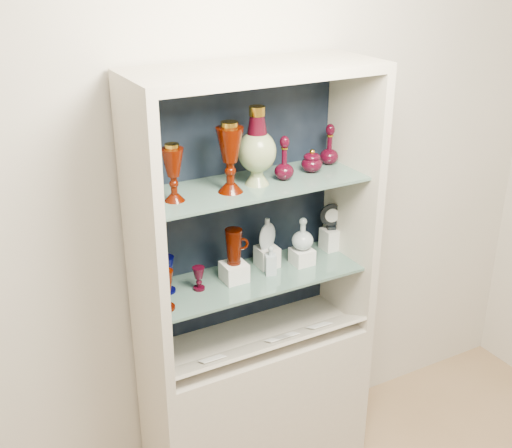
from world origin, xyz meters
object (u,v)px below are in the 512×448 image
clear_square_bottle (271,260)px  clear_round_decanter (303,235)px  pedestal_lamp_left (173,173)px  cobalt_goblet (167,275)px  ruby_decanter_a (284,155)px  flat_flask (267,233)px  ruby_pitcher (234,247)px  ruby_decanter_b (330,143)px  lidded_bowl (312,160)px  enamel_urn (257,146)px  ruby_goblet_small (199,278)px  ruby_goblet_tall (165,290)px  cameo_medallion (332,216)px  pedestal_lamp_right (230,157)px

clear_square_bottle → clear_round_decanter: (0.17, 0.02, 0.08)m
pedestal_lamp_left → cobalt_goblet: 0.46m
ruby_decanter_a → flat_flask: (-0.03, 0.07, -0.36)m
pedestal_lamp_left → clear_square_bottle: pedestal_lamp_left is taller
ruby_pitcher → flat_flask: ruby_pitcher is taller
pedestal_lamp_left → cobalt_goblet: pedestal_lamp_left is taller
pedestal_lamp_left → ruby_decanter_b: (0.75, 0.08, -0.01)m
ruby_decanter_b → lidded_bowl: (-0.12, -0.05, -0.04)m
enamel_urn → cobalt_goblet: (-0.38, 0.06, -0.50)m
lidded_bowl → ruby_pitcher: lidded_bowl is taller
ruby_decanter_b → lidded_bowl: ruby_decanter_b is taller
ruby_pitcher → flat_flask: bearing=28.6°
ruby_decanter_a → ruby_goblet_small: bearing=176.6°
ruby_decanter_b → ruby_goblet_tall: 0.95m
enamel_urn → cobalt_goblet: size_ratio=2.01×
cobalt_goblet → cameo_medallion: (0.81, 0.02, 0.09)m
pedestal_lamp_left → enamel_urn: enamel_urn is taller
clear_square_bottle → cobalt_goblet: bearing=171.3°
cobalt_goblet → flat_flask: size_ratio=1.12×
ruby_pitcher → lidded_bowl: bearing=14.4°
pedestal_lamp_left → lidded_bowl: pedestal_lamp_left is taller
ruby_decanter_b → ruby_pitcher: bearing=-173.7°
pedestal_lamp_right → clear_round_decanter: (0.37, 0.04, -0.42)m
ruby_goblet_small → flat_flask: bearing=8.3°
cobalt_goblet → ruby_pitcher: 0.30m
lidded_bowl → ruby_pitcher: (-0.37, -0.00, -0.31)m
clear_round_decanter → cameo_medallion: size_ratio=1.11×
lidded_bowl → cobalt_goblet: lidded_bowl is taller
ruby_pitcher → cameo_medallion: bearing=20.1°
ruby_goblet_tall → cameo_medallion: (0.87, 0.14, 0.08)m
cameo_medallion → ruby_goblet_small: bearing=-153.6°
pedestal_lamp_left → ruby_goblet_tall: (-0.08, -0.05, -0.45)m
pedestal_lamp_right → ruby_goblet_tall: (-0.30, -0.04, -0.48)m
pedestal_lamp_right → ruby_goblet_tall: pedestal_lamp_right is taller
ruby_pitcher → enamel_urn: bearing=4.0°
ruby_pitcher → cameo_medallion: 0.53m
cobalt_goblet → flat_flask: flat_flask is taller
ruby_decanter_b → ruby_goblet_small: 0.81m
pedestal_lamp_left → flat_flask: size_ratio=1.57×
ruby_pitcher → clear_square_bottle: size_ratio=1.16×
enamel_urn → ruby_goblet_small: (-0.26, 0.02, -0.53)m
enamel_urn → ruby_goblet_tall: enamel_urn is taller
cobalt_goblet → enamel_urn: bearing=-9.0°
pedestal_lamp_right → clear_square_bottle: pedestal_lamp_right is taller
ruby_goblet_small → pedestal_lamp_right: bearing=-18.1°
pedestal_lamp_right → clear_square_bottle: (0.19, 0.02, -0.49)m
ruby_pitcher → clear_square_bottle: bearing=5.1°
clear_square_bottle → flat_flask: size_ratio=0.94×
cobalt_goblet → ruby_goblet_tall: (-0.05, -0.12, 0.00)m
pedestal_lamp_right → flat_flask: 0.46m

